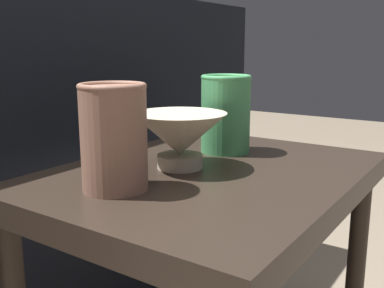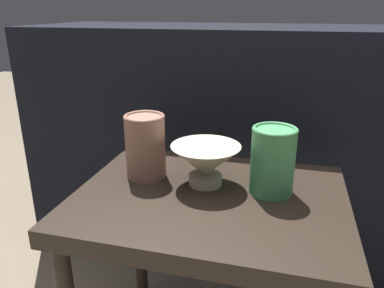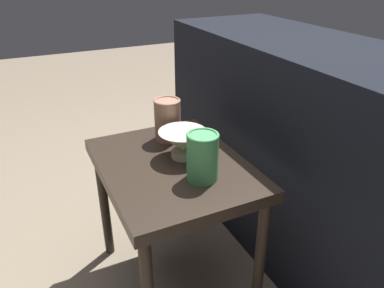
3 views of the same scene
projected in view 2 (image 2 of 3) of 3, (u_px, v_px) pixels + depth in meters
The scene contains 5 objects.
table at pixel (209, 221), 0.84m from camera, with size 0.58×0.45×0.52m.
couch_backdrop at pixel (243, 146), 1.37m from camera, with size 1.48×0.50×0.84m.
bowl at pixel (206, 162), 0.84m from camera, with size 0.16×0.16×0.09m.
vase_textured_left at pixel (145, 145), 0.88m from camera, with size 0.10×0.10×0.15m.
vase_colorful_right at pixel (273, 160), 0.80m from camera, with size 0.10×0.10×0.15m.
Camera 2 is at (0.15, -0.71, 0.90)m, focal length 35.00 mm.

